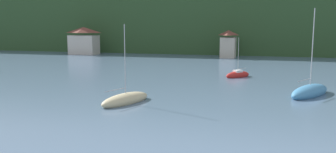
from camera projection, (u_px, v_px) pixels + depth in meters
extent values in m
cube|color=#2D4C28|center=(240.00, 17.00, 107.40)|extent=(352.00, 56.25, 19.99)
ellipsoid|color=#264223|center=(232.00, 27.00, 122.21)|extent=(246.40, 39.37, 37.75)
cube|color=beige|center=(84.00, 45.00, 85.80)|extent=(6.80, 4.13, 4.74)
pyramid|color=brown|center=(83.00, 30.00, 85.27)|extent=(7.14, 4.34, 1.45)
cube|color=#BCB29E|center=(228.00, 47.00, 76.53)|extent=(3.19, 5.07, 4.51)
pyramid|color=brown|center=(229.00, 33.00, 76.06)|extent=(3.35, 5.32, 1.12)
ellipsoid|color=#CCBC8E|center=(126.00, 100.00, 30.69)|extent=(3.64, 5.96, 1.24)
cylinder|color=#B7B7BC|center=(125.00, 61.00, 30.18)|extent=(0.07, 0.07, 6.42)
cylinder|color=#ADADB2|center=(115.00, 90.00, 29.50)|extent=(0.94, 2.42, 0.06)
ellipsoid|color=red|center=(238.00, 75.00, 46.57)|extent=(3.60, 3.94, 1.14)
cylinder|color=#B7B7BC|center=(238.00, 55.00, 46.18)|extent=(0.05, 0.05, 4.80)
cylinder|color=#ADADB2|center=(242.00, 68.00, 46.89)|extent=(1.07, 1.26, 0.04)
cube|color=silver|center=(238.00, 72.00, 46.50)|extent=(1.37, 1.42, 0.41)
ellipsoid|color=teal|center=(310.00, 92.00, 34.01)|extent=(5.14, 6.89, 1.53)
cylinder|color=#B7B7BC|center=(312.00, 49.00, 33.39)|extent=(0.08, 0.08, 7.83)
cylinder|color=#ADADB2|center=(305.00, 80.00, 32.89)|extent=(1.43, 2.37, 0.07)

